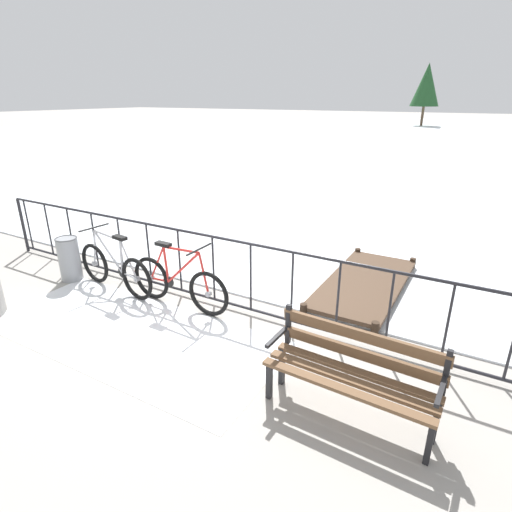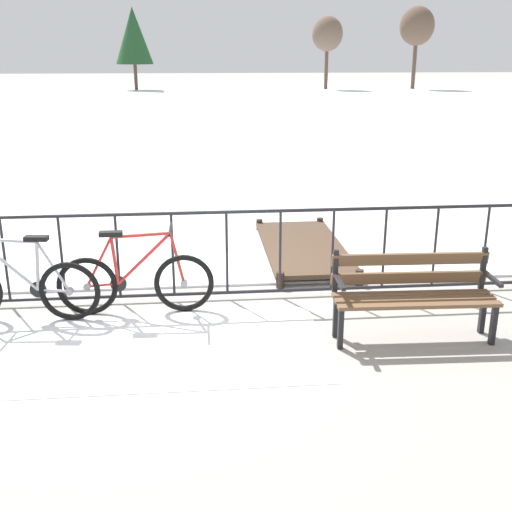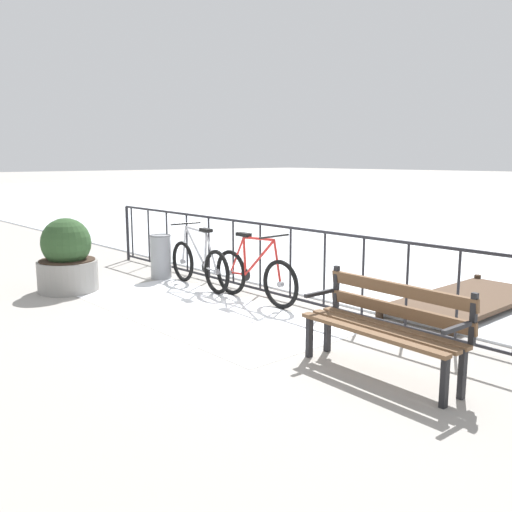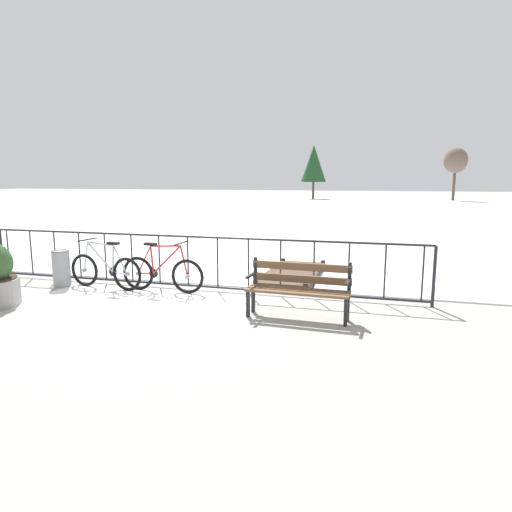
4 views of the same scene
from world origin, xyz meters
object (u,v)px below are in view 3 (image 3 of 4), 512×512
Objects in this scene: bicycle_second at (199,264)px; park_bench at (387,320)px; planter_with_shrub at (67,258)px; bicycle_near_railing at (254,275)px; trash_bin at (161,256)px.

bicycle_second is 4.10m from park_bench.
planter_with_shrub reaches higher than bicycle_second.
planter_with_shrub is at bearing -144.20° from bicycle_near_railing.
park_bench is (4.02, -0.80, 0.14)m from bicycle_second.
bicycle_second reaches higher than park_bench.
bicycle_near_railing is 2.95m from park_bench.
planter_with_shrub is 1.51× the size of trash_bin.
bicycle_second is 1.06× the size of park_bench.
bicycle_near_railing is 2.89m from planter_with_shrub.
bicycle_near_railing is 2.18m from trash_bin.
park_bench is 5.22m from planter_with_shrub.
bicycle_near_railing is 1.00× the size of bicycle_second.
bicycle_second is 0.97m from trash_bin.
planter_with_shrub reaches higher than park_bench.
bicycle_second reaches higher than trash_bin.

